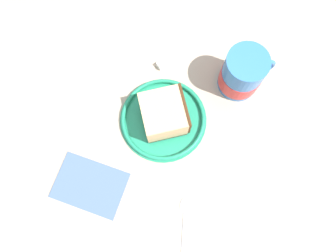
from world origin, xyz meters
TOP-DOWN VIEW (x-y plane):
  - ground_plane at (0.00, 0.00)cm, footprint 138.66×138.66cm
  - small_plate at (-4.85, 0.11)cm, footprint 18.27×18.27cm
  - cake_slice at (-4.66, -0.08)cm, footprint 12.38×12.38cm
  - tea_mug at (10.61, -9.40)cm, footprint 9.71×9.37cm
  - teaspoon at (-19.71, -13.88)cm, footprint 12.48×7.23cm
  - folded_napkin at (-24.13, 5.45)cm, footprint 12.33×15.52cm
  - sugar_cube at (5.34, 6.83)cm, footprint 1.99×1.99cm

SIDE VIEW (x-z plane):
  - ground_plane at x=0.00cm, z-range -3.75..0.00cm
  - folded_napkin at x=-24.13cm, z-range 0.00..0.60cm
  - teaspoon at x=-19.71cm, z-range -0.05..0.75cm
  - small_plate at x=-4.85cm, z-range -0.01..1.47cm
  - sugar_cube at x=5.34cm, z-range 0.00..1.51cm
  - cake_slice at x=-4.66cm, z-range 0.66..7.32cm
  - tea_mug at x=10.61cm, z-range -0.52..10.30cm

